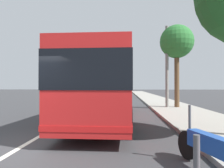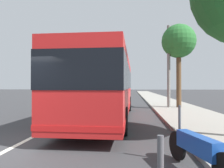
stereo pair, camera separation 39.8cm
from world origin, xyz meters
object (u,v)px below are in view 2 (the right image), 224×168
object	(u,v)px
car_behind_bus	(103,93)
car_oncoming	(114,90)
roadside_tree_mid_block	(179,42)
car_ahead_same_lane	(124,91)
car_far_distant	(102,92)
coach_bus	(106,85)
motorcycle_nearest_curb	(197,149)
utility_pole	(169,67)

from	to	relation	value
car_behind_bus	car_oncoming	bearing A→B (deg)	178.35
car_oncoming	roadside_tree_mid_block	size ratio (longest dim) A/B	0.68
car_ahead_same_lane	roadside_tree_mid_block	distance (m)	32.19
roadside_tree_mid_block	car_far_distant	bearing A→B (deg)	20.84
coach_bus	car_far_distant	size ratio (longest dim) A/B	2.46
car_far_distant	roadside_tree_mid_block	size ratio (longest dim) A/B	0.72
car_behind_bus	car_oncoming	size ratio (longest dim) A/B	0.91
motorcycle_nearest_curb	car_oncoming	world-z (taller)	car_oncoming
car_ahead_same_lane	car_behind_bus	bearing A→B (deg)	172.03
car_ahead_same_lane	roadside_tree_mid_block	bearing A→B (deg)	-166.26
car_ahead_same_lane	car_far_distant	distance (m)	7.80
motorcycle_nearest_curb	roadside_tree_mid_block	bearing A→B (deg)	-26.90
roadside_tree_mid_block	car_ahead_same_lane	bearing A→B (deg)	9.68
coach_bus	roadside_tree_mid_block	bearing A→B (deg)	-42.49
motorcycle_nearest_curb	roadside_tree_mid_block	xyz separation A→B (m)	(11.96, -2.25, 4.56)
car_oncoming	roadside_tree_mid_block	bearing A→B (deg)	16.22
motorcycle_nearest_curb	car_behind_bus	world-z (taller)	car_behind_bus
coach_bus	car_oncoming	distance (m)	43.12
coach_bus	motorcycle_nearest_curb	xyz separation A→B (m)	(-6.71, -2.65, -1.30)
car_behind_bus	motorcycle_nearest_curb	bearing A→B (deg)	10.00
car_oncoming	utility_pole	size ratio (longest dim) A/B	0.69
car_oncoming	car_ahead_same_lane	bearing A→B (deg)	28.92
car_oncoming	car_behind_bus	bearing A→B (deg)	3.77
car_oncoming	car_far_distant	distance (m)	12.97
motorcycle_nearest_curb	car_oncoming	distance (m)	50.06
car_ahead_same_lane	car_oncoming	xyz separation A→B (m)	(6.28, 2.94, -0.00)
car_ahead_same_lane	utility_pole	xyz separation A→B (m)	(-31.56, -4.60, 2.42)
motorcycle_nearest_curb	roadside_tree_mid_block	size ratio (longest dim) A/B	0.34
car_behind_bus	roadside_tree_mid_block	world-z (taller)	roadside_tree_mid_block
roadside_tree_mid_block	utility_pole	world-z (taller)	roadside_tree_mid_block
car_behind_bus	car_far_distant	distance (m)	7.30
car_ahead_same_lane	car_oncoming	bearing A→B (deg)	29.18
car_ahead_same_lane	car_far_distant	world-z (taller)	car_ahead_same_lane
car_ahead_same_lane	roadside_tree_mid_block	world-z (taller)	roadside_tree_mid_block
coach_bus	utility_pole	distance (m)	6.73
car_ahead_same_lane	car_behind_bus	size ratio (longest dim) A/B	1.20
roadside_tree_mid_block	motorcycle_nearest_curb	bearing A→B (deg)	169.37
car_far_distant	utility_pole	distance (m)	26.50
coach_bus	car_ahead_same_lane	bearing A→B (deg)	1.26
car_ahead_same_lane	car_oncoming	world-z (taller)	car_oncoming
motorcycle_nearest_curb	car_ahead_same_lane	bearing A→B (deg)	-12.16
motorcycle_nearest_curb	car_behind_bus	distance (m)	30.17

